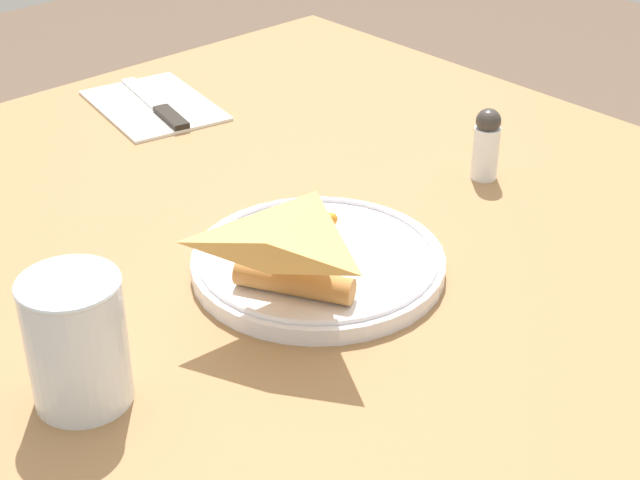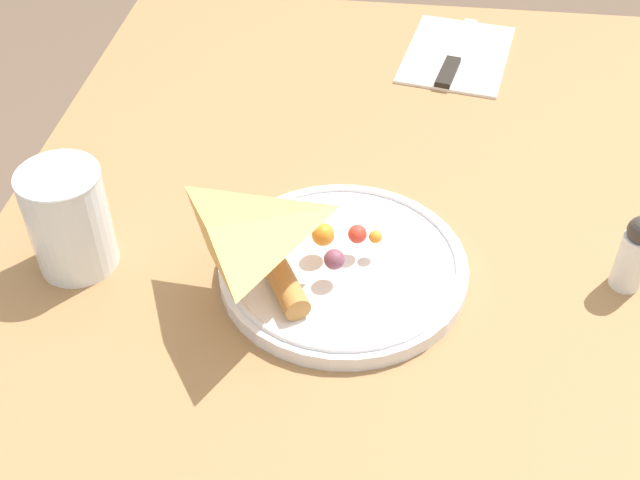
% 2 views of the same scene
% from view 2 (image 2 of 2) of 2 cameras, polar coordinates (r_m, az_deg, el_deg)
% --- Properties ---
extents(dining_table, '(1.01, 0.88, 0.70)m').
position_cam_2_polar(dining_table, '(0.89, 6.84, -4.11)').
color(dining_table, olive).
rests_on(dining_table, ground_plane).
extents(plate_pizza, '(0.24, 0.24, 0.05)m').
position_cam_2_polar(plate_pizza, '(0.76, 1.43, -1.74)').
color(plate_pizza, white).
rests_on(plate_pizza, dining_table).
extents(milk_glass, '(0.08, 0.08, 0.11)m').
position_cam_2_polar(milk_glass, '(0.78, -17.41, 1.31)').
color(milk_glass, white).
rests_on(milk_glass, dining_table).
extents(napkin_folded, '(0.21, 0.16, 0.00)m').
position_cam_2_polar(napkin_folded, '(1.12, 9.72, 12.88)').
color(napkin_folded, white).
rests_on(napkin_folded, dining_table).
extents(butter_knife, '(0.19, 0.06, 0.01)m').
position_cam_2_polar(butter_knife, '(1.11, 9.64, 12.88)').
color(butter_knife, black).
rests_on(butter_knife, napkin_folded).
extents(pepper_shaker, '(0.03, 0.03, 0.08)m').
position_cam_2_polar(pepper_shaker, '(0.78, 21.48, -0.83)').
color(pepper_shaker, white).
rests_on(pepper_shaker, dining_table).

